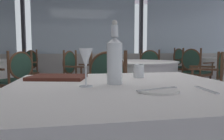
{
  "coord_description": "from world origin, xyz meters",
  "views": [
    {
      "loc": [
        -0.29,
        -2.3,
        0.94
      ],
      "look_at": [
        -0.1,
        -1.27,
        0.84
      ],
      "focal_mm": 33.74,
      "sensor_mm": 36.0,
      "label": 1
    }
  ],
  "objects": [
    {
      "name": "wine_glass",
      "position": [
        -0.24,
        -1.3,
        0.9
      ],
      "size": [
        0.07,
        0.07,
        0.18
      ],
      "color": "white",
      "rests_on": "foreground_table"
    },
    {
      "name": "dining_chair_0_3",
      "position": [
        1.24,
        1.92,
        0.57
      ],
      "size": [
        0.65,
        0.63,
        0.96
      ],
      "rotation": [
        0.0,
        0.0,
        10.46
      ],
      "color": "brown",
      "rests_on": "ground_plane"
    },
    {
      "name": "side_plate",
      "position": [
        0.06,
        -1.47,
        0.77
      ],
      "size": [
        0.18,
        0.18,
        0.01
      ],
      "primitive_type": "cylinder",
      "color": "white",
      "rests_on": "foreground_table"
    },
    {
      "name": "menu_book",
      "position": [
        -0.39,
        -0.99,
        0.78
      ],
      "size": [
        0.37,
        0.3,
        0.02
      ],
      "primitive_type": "cube",
      "rotation": [
        0.0,
        0.0,
        -0.23
      ],
      "color": "#512319",
      "rests_on": "foreground_table"
    },
    {
      "name": "water_bottle",
      "position": [
        -0.08,
        -1.24,
        0.9
      ],
      "size": [
        0.08,
        0.08,
        0.33
      ],
      "color": "white",
      "rests_on": "foreground_table"
    },
    {
      "name": "water_tumbler",
      "position": [
        0.12,
        -1.01,
        0.81
      ],
      "size": [
        0.07,
        0.07,
        0.08
      ],
      "primitive_type": "cylinder",
      "color": "white",
      "rests_on": "foreground_table"
    },
    {
      "name": "dining_chair_1_0",
      "position": [
        -1.34,
        2.58,
        0.56
      ],
      "size": [
        0.66,
        0.65,
        0.96
      ],
      "rotation": [
        0.0,
        0.0,
        4.04
      ],
      "color": "brown",
      "rests_on": "ground_plane"
    },
    {
      "name": "window_wall_far",
      "position": [
        0.0,
        3.59,
        1.09
      ],
      "size": [
        10.2,
        0.14,
        2.73
      ],
      "color": "beige",
      "rests_on": "ground_plane"
    },
    {
      "name": "ground_plane",
      "position": [
        0.0,
        0.0,
        0.0
      ],
      "size": [
        13.26,
        13.26,
        0.0
      ],
      "primitive_type": "plane",
      "color": "#47384C"
    },
    {
      "name": "dining_chair_0_0",
      "position": [
        -0.27,
        1.53,
        0.55
      ],
      "size": [
        0.63,
        0.65,
        0.94
      ],
      "rotation": [
        0.0,
        0.0,
        5.75
      ],
      "color": "brown",
      "rests_on": "ground_plane"
    },
    {
      "name": "dinner_fork",
      "position": [
        0.27,
        -1.48,
        0.77
      ],
      "size": [
        0.03,
        0.17,
        0.0
      ],
      "primitive_type": "cube",
      "rotation": [
        0.0,
        0.0,
        1.5
      ],
      "color": "silver",
      "rests_on": "foreground_table"
    },
    {
      "name": "background_table_2",
      "position": [
        2.99,
        2.1,
        0.38
      ],
      "size": [
        1.04,
        1.04,
        0.77
      ],
      "color": "white",
      "rests_on": "ground_plane"
    },
    {
      "name": "dining_chair_1_3",
      "position": [
        -1.17,
        1.07,
        0.55
      ],
      "size": [
        0.65,
        0.66,
        0.93
      ],
      "rotation": [
        0.0,
        0.0,
        8.75
      ],
      "color": "brown",
      "rests_on": "ground_plane"
    },
    {
      "name": "dining_chair_0_2",
      "position": [
        1.62,
        0.41,
        0.55
      ],
      "size": [
        0.63,
        0.65,
        0.92
      ],
      "rotation": [
        0.0,
        0.0,
        8.89
      ],
      "color": "brown",
      "rests_on": "ground_plane"
    },
    {
      "name": "dining_chair_0_1",
      "position": [
        0.12,
        0.02,
        0.55
      ],
      "size": [
        0.65,
        0.63,
        0.94
      ],
      "rotation": [
        0.0,
        0.0,
        7.32
      ],
      "color": "brown",
      "rests_on": "ground_plane"
    },
    {
      "name": "butter_knife",
      "position": [
        0.06,
        -1.47,
        0.78
      ],
      "size": [
        0.2,
        0.07,
        0.0
      ],
      "primitive_type": "cube",
      "rotation": [
        0.0,
        0.0,
        0.29
      ],
      "color": "silver",
      "rests_on": "foreground_table"
    },
    {
      "name": "dining_chair_2_1",
      "position": [
        2.57,
        2.95,
        0.59
      ],
      "size": [
        0.64,
        0.62,
        1.01
      ],
      "rotation": [
        0.0,
        0.0,
        5.18
      ],
      "color": "brown",
      "rests_on": "ground_plane"
    },
    {
      "name": "dining_chair_2_2",
      "position": [
        2.14,
        1.67,
        0.57
      ],
      "size": [
        0.62,
        0.64,
        0.99
      ],
      "rotation": [
        0.0,
        0.0,
        6.75
      ],
      "color": "brown",
      "rests_on": "ground_plane"
    },
    {
      "name": "background_table_0",
      "position": [
        0.68,
        0.97,
        0.38
      ],
      "size": [
        1.35,
        1.35,
        0.77
      ],
      "color": "white",
      "rests_on": "ground_plane"
    }
  ]
}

